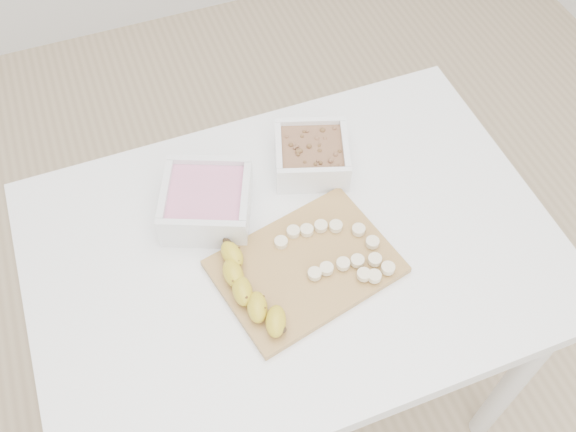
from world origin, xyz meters
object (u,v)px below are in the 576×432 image
object	(u,v)px
bowl_granola	(312,155)
cutting_board	(306,267)
banana	(251,291)
table	(293,271)
bowl_yogurt	(207,201)

from	to	relation	value
bowl_granola	cutting_board	bearing A→B (deg)	-114.50
bowl_granola	banana	distance (m)	0.33
banana	table	bearing A→B (deg)	36.58
bowl_yogurt	table	bearing A→B (deg)	-45.73
bowl_granola	banana	xyz separation A→B (m)	(-0.22, -0.25, -0.00)
bowl_yogurt	cutting_board	world-z (taller)	bowl_yogurt
bowl_yogurt	banana	world-z (taller)	bowl_yogurt
table	bowl_yogurt	bearing A→B (deg)	134.27
banana	cutting_board	bearing A→B (deg)	13.48
table	banana	size ratio (longest dim) A/B	4.85
bowl_yogurt	bowl_granola	xyz separation A→B (m)	(0.24, 0.04, -0.00)
table	cutting_board	xyz separation A→B (m)	(0.00, -0.05, 0.10)
bowl_yogurt	banana	bearing A→B (deg)	-85.27
cutting_board	banana	xyz separation A→B (m)	(-0.11, -0.03, 0.03)
table	cutting_board	distance (m)	0.12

